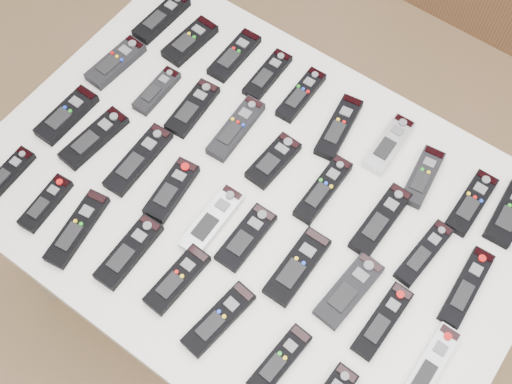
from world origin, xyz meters
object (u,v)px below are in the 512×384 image
Objects in this scene: remote_33 at (177,279)px; remote_27 at (383,321)px; remote_25 at (297,266)px; remote_7 at (423,177)px; remote_29 at (7,174)px; remote_19 at (67,115)px; remote_18 at (466,287)px; remote_34 at (219,319)px; remote_0 at (162,18)px; remote_24 at (246,237)px; remote_32 at (129,252)px; remote_26 at (349,290)px; remote_3 at (268,75)px; remote_13 at (236,128)px; remote_5 at (339,127)px; remote_30 at (46,203)px; remote_28 at (429,367)px; remote_10 at (116,62)px; remote_16 at (381,220)px; remote_1 at (190,41)px; table at (256,207)px; remote_12 at (193,108)px; remote_9 at (510,213)px; remote_22 at (172,190)px; remote_2 at (234,55)px; remote_14 at (273,161)px; remote_35 at (280,360)px; remote_4 at (301,95)px; remote_17 at (424,253)px; remote_23 at (212,220)px; remote_8 at (471,203)px; remote_6 at (389,144)px.

remote_27 is at bearing 26.63° from remote_33.
remote_25 is 1.11× the size of remote_33.
remote_7 is 0.96m from remote_29.
remote_18 is at bearing 10.58° from remote_19.
remote_34 is (0.61, -0.19, -0.00)m from remote_19.
remote_24 is (0.56, -0.38, -0.00)m from remote_0.
remote_32 is (-0.63, -0.36, 0.00)m from remote_18.
remote_18 is at bearing 42.40° from remote_26.
remote_3 is 0.92× the size of remote_27.
remote_13 is 0.40m from remote_33.
remote_5 is 1.03× the size of remote_32.
remote_25 is 1.24× the size of remote_30.
remote_34 is at bearing -157.18° from remote_28.
remote_10 and remote_16 have the same top height.
remote_1 is 0.91m from remote_18.
remote_12 reaches higher than table.
remote_10 is 0.95× the size of remote_32.
remote_22 reaches higher than remote_9.
remote_19 reaches higher than remote_2.
remote_14 is 0.89× the size of remote_33.
remote_35 reaches higher than remote_3.
remote_14 is at bearing 158.46° from remote_28.
remote_9 is (0.56, 0.00, -0.00)m from remote_4.
remote_7 reaches higher than remote_34.
remote_19 is 0.93× the size of remote_25.
remote_2 is at bearing 168.52° from remote_17.
remote_9 is (0.20, 0.03, -0.00)m from remote_7.
remote_26 is 0.21m from remote_35.
remote_0 is 1.00m from remote_9.
remote_29 is (0.00, -0.20, -0.00)m from remote_19.
remote_10 is at bearing -140.45° from remote_2.
remote_23 is at bearing -110.21° from table.
remote_0 is 1.09m from remote_28.
table is 0.41m from remote_2.
remote_26 is at bearing -108.73° from remote_8.
remote_12 is 0.41m from remote_30.
remote_22 is (0.10, -0.21, 0.00)m from remote_12.
remote_10 is (-0.92, -0.17, 0.00)m from remote_8.
remote_23 is at bearing 19.29° from remote_29.
remote_30 is (-0.55, -0.59, -0.00)m from remote_6.
remote_29 is at bearing -157.20° from remote_22.
remote_32 reaches higher than remote_8.
remote_4 is 0.72m from remote_29.
remote_5 reaches higher than table.
remote_33 is (-0.42, -0.53, 0.00)m from remote_8.
remote_18 is (0.00, -0.21, -0.00)m from remote_9.
remote_33 is 0.12m from remote_34.
remote_27 is at bearing -83.45° from remote_17.
remote_0 and remote_19 have the same top height.
remote_16 reaches higher than remote_9.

